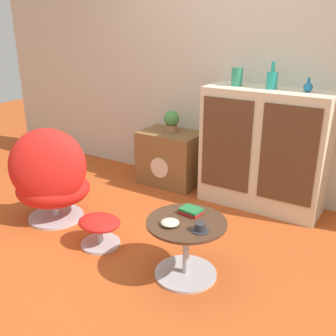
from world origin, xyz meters
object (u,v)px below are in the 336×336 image
at_px(vase_inner_left, 272,80).
at_px(coffee_table, 186,245).
at_px(sideboard, 264,149).
at_px(book_stack, 191,211).
at_px(tv_console, 171,158).
at_px(vase_inner_right, 308,87).
at_px(bowl, 170,223).
at_px(teacup, 200,228).
at_px(ottoman, 100,226).
at_px(egg_chair, 51,179).
at_px(potted_plant, 171,121).
at_px(vase_leftmost, 237,77).

bearing_deg(vase_inner_left, coffee_table, -92.29).
height_order(sideboard, book_stack, sideboard).
relative_size(sideboard, vase_inner_left, 4.84).
bearing_deg(coffee_table, tv_console, 125.55).
xyz_separation_m(sideboard, vase_inner_right, (0.32, 0.00, 0.60)).
xyz_separation_m(coffee_table, bowl, (-0.07, -0.10, 0.20)).
bearing_deg(vase_inner_right, bowl, -106.31).
height_order(vase_inner_left, teacup, vase_inner_left).
bearing_deg(ottoman, vase_inner_right, 50.79).
bearing_deg(egg_chair, book_stack, 2.02).
height_order(sideboard, ottoman, sideboard).
distance_m(egg_chair, coffee_table, 1.38).
distance_m(sideboard, book_stack, 1.26).
xyz_separation_m(egg_chair, potted_plant, (0.41, 1.30, 0.29)).
bearing_deg(vase_inner_left, ottoman, -120.66).
height_order(sideboard, potted_plant, sideboard).
bearing_deg(teacup, vase_inner_right, 80.90).
distance_m(coffee_table, book_stack, 0.23).
height_order(coffee_table, vase_inner_left, vase_inner_left).
height_order(vase_inner_left, vase_inner_right, vase_inner_left).
bearing_deg(book_stack, potted_plant, 126.77).
height_order(sideboard, vase_leftmost, vase_leftmost).
relative_size(vase_inner_right, bowl, 0.96).
height_order(sideboard, vase_inner_right, vase_inner_right).
xyz_separation_m(vase_inner_left, teacup, (0.08, -1.43, -0.75)).
bearing_deg(ottoman, vase_inner_left, 59.34).
bearing_deg(sideboard, egg_chair, -137.45).
distance_m(tv_console, ottoman, 1.41).
xyz_separation_m(coffee_table, potted_plant, (-0.97, 1.37, 0.45)).
distance_m(ottoman, vase_inner_left, 1.91).
xyz_separation_m(egg_chair, coffee_table, (1.37, -0.06, -0.16)).
bearing_deg(vase_inner_right, sideboard, -179.32).
bearing_deg(teacup, potted_plant, 127.59).
bearing_deg(sideboard, ottoman, -120.25).
xyz_separation_m(ottoman, potted_plant, (-0.20, 1.39, 0.53)).
distance_m(sideboard, coffee_table, 1.40).
bearing_deg(vase_leftmost, teacup, -74.24).
distance_m(egg_chair, bowl, 1.32).
bearing_deg(bowl, vase_inner_left, 85.31).
xyz_separation_m(ottoman, coffee_table, (0.77, 0.02, 0.08)).
height_order(tv_console, coffee_table, tv_console).
distance_m(sideboard, ottoman, 1.64).
relative_size(coffee_table, vase_leftmost, 3.34).
height_order(tv_console, potted_plant, potted_plant).
distance_m(tv_console, bowl, 1.73).
height_order(sideboard, teacup, sideboard).
height_order(coffee_table, vase_inner_right, vase_inner_right).
distance_m(coffee_table, vase_leftmost, 1.68).
height_order(vase_leftmost, teacup, vase_leftmost).
bearing_deg(tv_console, potted_plant, 4.27).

